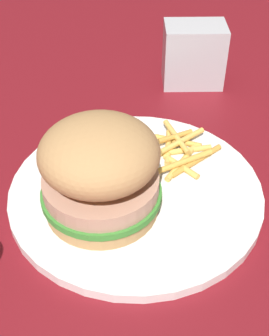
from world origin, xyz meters
The scene contains 5 objects.
ground_plane centered at (0.00, 0.00, 0.00)m, with size 1.60×1.60×0.00m, color maroon.
plate centered at (0.03, 0.00, 0.01)m, with size 0.29×0.29×0.01m, color white.
sandwich centered at (0.01, 0.05, 0.06)m, with size 0.13×0.13×0.11m.
fries_pile centered at (0.06, -0.07, 0.02)m, with size 0.11×0.10×0.01m.
napkin_dispenser centered at (0.22, -0.19, 0.05)m, with size 0.09×0.06×0.09m, color #B7BABF.
Camera 1 is at (-0.32, 0.17, 0.37)m, focal length 49.37 mm.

